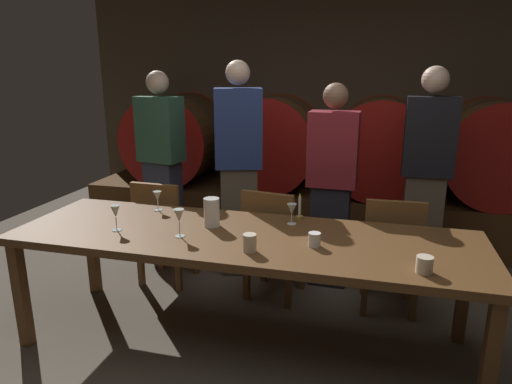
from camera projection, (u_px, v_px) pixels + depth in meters
name	position (u px, v px, depth m)	size (l,w,h in m)	color
back_wall	(331.00, 94.00, 5.10)	(5.63, 0.24, 2.91)	brown
barrel_shelf	(321.00, 212.00, 4.91)	(5.07, 0.90, 0.49)	brown
wine_barrel_far_left	(177.00, 138.00, 5.13)	(0.98, 0.87, 0.98)	#513319
wine_barrel_center_left	(274.00, 143.00, 4.85)	(0.98, 0.87, 0.98)	brown
wine_barrel_center_right	(381.00, 147.00, 4.58)	(0.98, 0.87, 0.98)	brown
wine_barrel_far_right	(493.00, 152.00, 4.32)	(0.98, 0.87, 0.98)	brown
dining_table	(243.00, 244.00, 2.82)	(2.87, 0.88, 0.75)	brown
chair_left	(163.00, 227.00, 3.70)	(0.41, 0.41, 0.88)	brown
chair_center	(272.00, 239.00, 3.45)	(0.45, 0.45, 0.88)	brown
chair_right	(391.00, 250.00, 3.25)	(0.42, 0.42, 0.88)	brown
guest_far_left	(162.00, 165.00, 4.16)	(0.42, 0.31, 1.72)	#33384C
guest_center_left	(239.00, 169.00, 3.80)	(0.44, 0.34, 1.80)	brown
guest_center_right	(332.00, 186.00, 3.62)	(0.39, 0.25, 1.63)	black
guest_far_right	(426.00, 177.00, 3.62)	(0.38, 0.25, 1.76)	brown
candle_center	(300.00, 212.00, 3.06)	(0.05, 0.05, 0.19)	olive
pitcher	(212.00, 212.00, 2.92)	(0.10, 0.10, 0.19)	white
wine_glass_far_left	(115.00, 212.00, 2.84)	(0.06, 0.06, 0.16)	silver
wine_glass_center_left	(157.00, 197.00, 3.24)	(0.06, 0.06, 0.14)	silver
wine_glass_center_right	(179.00, 217.00, 2.73)	(0.06, 0.06, 0.17)	silver
wine_glass_far_right	(292.00, 210.00, 2.96)	(0.06, 0.06, 0.14)	silver
cup_left	(250.00, 243.00, 2.53)	(0.08, 0.08, 0.10)	beige
cup_center	(314.00, 240.00, 2.60)	(0.07, 0.07, 0.08)	white
cup_right	(424.00, 265.00, 2.27)	(0.08, 0.08, 0.09)	beige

